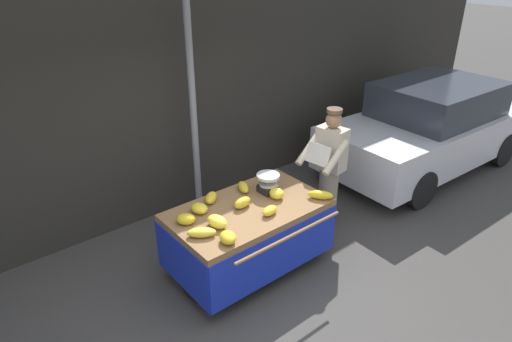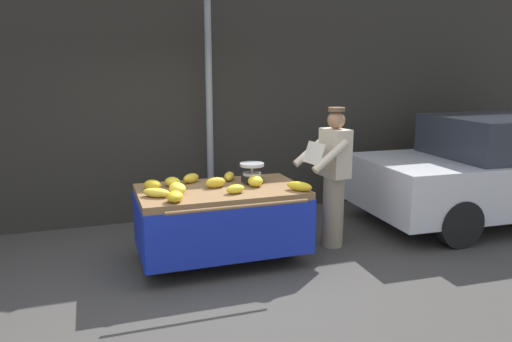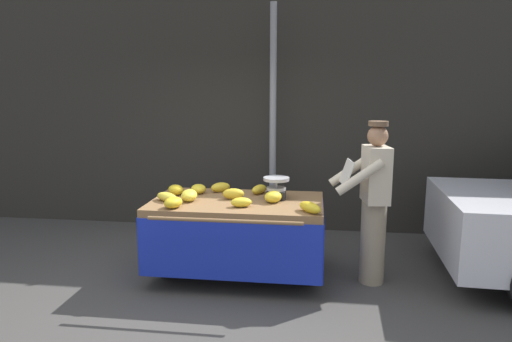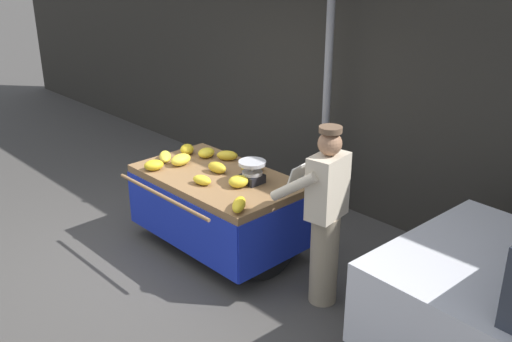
{
  "view_description": "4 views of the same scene",
  "coord_description": "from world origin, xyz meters",
  "px_view_note": "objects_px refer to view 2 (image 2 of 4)",
  "views": [
    {
      "loc": [
        -2.43,
        -2.71,
        3.52
      ],
      "look_at": [
        0.5,
        0.86,
        1.2
      ],
      "focal_mm": 31.36,
      "sensor_mm": 36.0,
      "label": 1
    },
    {
      "loc": [
        -1.05,
        -4.35,
        2.17
      ],
      "look_at": [
        0.68,
        0.71,
        1.03
      ],
      "focal_mm": 34.14,
      "sensor_mm": 36.0,
      "label": 2
    },
    {
      "loc": [
        1.09,
        -3.92,
        2.04
      ],
      "look_at": [
        0.46,
        0.87,
        1.16
      ],
      "focal_mm": 31.9,
      "sensor_mm": 36.0,
      "label": 3
    },
    {
      "loc": [
        4.6,
        -2.84,
        3.18
      ],
      "look_at": [
        0.82,
        0.77,
        1.06
      ],
      "focal_mm": 40.43,
      "sensor_mm": 36.0,
      "label": 4
    }
  ],
  "objects_px": {
    "weighing_scale": "(252,173)",
    "banana_bunch_4": "(229,176)",
    "banana_bunch_5": "(177,188)",
    "parked_car": "(498,169)",
    "banana_bunch_6": "(191,178)",
    "banana_bunch_8": "(175,197)",
    "banana_bunch_7": "(216,183)",
    "banana_bunch_9": "(172,182)",
    "banana_bunch_1": "(299,186)",
    "vendor_person": "(333,177)",
    "street_pole": "(209,113)",
    "banana_bunch_10": "(235,189)",
    "banana_cart": "(221,208)",
    "banana_bunch_3": "(152,185)",
    "banana_bunch_2": "(156,193)",
    "banana_bunch_0": "(255,181)"
  },
  "relations": [
    {
      "from": "weighing_scale",
      "to": "banana_bunch_4",
      "type": "xyz_separation_m",
      "value": [
        -0.21,
        0.21,
        -0.07
      ]
    },
    {
      "from": "banana_bunch_5",
      "to": "parked_car",
      "type": "relative_size",
      "value": 0.06
    },
    {
      "from": "banana_bunch_4",
      "to": "parked_car",
      "type": "distance_m",
      "value": 3.97
    },
    {
      "from": "banana_bunch_6",
      "to": "banana_bunch_8",
      "type": "distance_m",
      "value": 0.83
    },
    {
      "from": "banana_bunch_7",
      "to": "banana_bunch_9",
      "type": "bearing_deg",
      "value": 154.28
    },
    {
      "from": "banana_bunch_5",
      "to": "banana_bunch_6",
      "type": "relative_size",
      "value": 1.05
    },
    {
      "from": "banana_bunch_1",
      "to": "vendor_person",
      "type": "distance_m",
      "value": 0.79
    },
    {
      "from": "street_pole",
      "to": "banana_bunch_1",
      "type": "bearing_deg",
      "value": -73.79
    },
    {
      "from": "weighing_scale",
      "to": "banana_bunch_4",
      "type": "distance_m",
      "value": 0.31
    },
    {
      "from": "street_pole",
      "to": "banana_bunch_4",
      "type": "bearing_deg",
      "value": -92.28
    },
    {
      "from": "banana_bunch_6",
      "to": "banana_bunch_10",
      "type": "relative_size",
      "value": 1.13
    },
    {
      "from": "banana_cart",
      "to": "banana_bunch_8",
      "type": "height_order",
      "value": "banana_bunch_8"
    },
    {
      "from": "weighing_scale",
      "to": "banana_bunch_1",
      "type": "relative_size",
      "value": 0.94
    },
    {
      "from": "banana_bunch_3",
      "to": "vendor_person",
      "type": "relative_size",
      "value": 0.12
    },
    {
      "from": "banana_bunch_5",
      "to": "banana_bunch_7",
      "type": "relative_size",
      "value": 1.08
    },
    {
      "from": "banana_bunch_2",
      "to": "banana_bunch_10",
      "type": "xyz_separation_m",
      "value": [
        0.81,
        -0.13,
        0.0
      ]
    },
    {
      "from": "banana_bunch_4",
      "to": "banana_bunch_8",
      "type": "distance_m",
      "value": 1.06
    },
    {
      "from": "banana_bunch_0",
      "to": "banana_bunch_6",
      "type": "xyz_separation_m",
      "value": [
        -0.65,
        0.41,
        -0.01
      ]
    },
    {
      "from": "street_pole",
      "to": "parked_car",
      "type": "distance_m",
      "value": 4.19
    },
    {
      "from": "banana_bunch_7",
      "to": "banana_bunch_8",
      "type": "relative_size",
      "value": 1.1
    },
    {
      "from": "banana_bunch_3",
      "to": "parked_car",
      "type": "bearing_deg",
      "value": 0.87
    },
    {
      "from": "banana_bunch_1",
      "to": "banana_bunch_9",
      "type": "relative_size",
      "value": 1.45
    },
    {
      "from": "banana_bunch_7",
      "to": "vendor_person",
      "type": "distance_m",
      "value": 1.47
    },
    {
      "from": "banana_bunch_5",
      "to": "banana_bunch_4",
      "type": "bearing_deg",
      "value": 32.17
    },
    {
      "from": "banana_bunch_2",
      "to": "vendor_person",
      "type": "bearing_deg",
      "value": 5.41
    },
    {
      "from": "banana_bunch_4",
      "to": "banana_bunch_8",
      "type": "height_order",
      "value": "banana_bunch_8"
    },
    {
      "from": "banana_bunch_5",
      "to": "parked_car",
      "type": "xyz_separation_m",
      "value": [
        4.65,
        0.33,
        -0.18
      ]
    },
    {
      "from": "banana_bunch_5",
      "to": "banana_bunch_9",
      "type": "relative_size",
      "value": 1.22
    },
    {
      "from": "banana_bunch_3",
      "to": "banana_bunch_5",
      "type": "xyz_separation_m",
      "value": [
        0.23,
        -0.26,
        0.0
      ]
    },
    {
      "from": "banana_bunch_3",
      "to": "banana_bunch_6",
      "type": "distance_m",
      "value": 0.51
    },
    {
      "from": "banana_bunch_5",
      "to": "parked_car",
      "type": "bearing_deg",
      "value": 4.08
    },
    {
      "from": "street_pole",
      "to": "banana_bunch_6",
      "type": "distance_m",
      "value": 1.36
    },
    {
      "from": "banana_bunch_2",
      "to": "parked_car",
      "type": "bearing_deg",
      "value": 4.44
    },
    {
      "from": "weighing_scale",
      "to": "banana_bunch_5",
      "type": "relative_size",
      "value": 1.12
    },
    {
      "from": "banana_bunch_1",
      "to": "banana_bunch_9",
      "type": "height_order",
      "value": "banana_bunch_9"
    },
    {
      "from": "weighing_scale",
      "to": "banana_bunch_0",
      "type": "height_order",
      "value": "weighing_scale"
    },
    {
      "from": "banana_bunch_9",
      "to": "banana_cart",
      "type": "bearing_deg",
      "value": -27.31
    },
    {
      "from": "banana_bunch_1",
      "to": "banana_bunch_0",
      "type": "bearing_deg",
      "value": 138.45
    },
    {
      "from": "vendor_person",
      "to": "banana_bunch_9",
      "type": "bearing_deg",
      "value": 174.1
    },
    {
      "from": "banana_bunch_0",
      "to": "banana_bunch_4",
      "type": "relative_size",
      "value": 0.79
    },
    {
      "from": "street_pole",
      "to": "banana_bunch_4",
      "type": "height_order",
      "value": "street_pole"
    },
    {
      "from": "street_pole",
      "to": "weighing_scale",
      "type": "height_order",
      "value": "street_pole"
    },
    {
      "from": "banana_bunch_3",
      "to": "banana_bunch_10",
      "type": "distance_m",
      "value": 0.92
    },
    {
      "from": "parked_car",
      "to": "banana_bunch_10",
      "type": "bearing_deg",
      "value": -172.93
    },
    {
      "from": "banana_bunch_10",
      "to": "parked_car",
      "type": "height_order",
      "value": "parked_car"
    },
    {
      "from": "banana_bunch_2",
      "to": "banana_bunch_5",
      "type": "xyz_separation_m",
      "value": [
        0.23,
        0.05,
        0.01
      ]
    },
    {
      "from": "weighing_scale",
      "to": "parked_car",
      "type": "height_order",
      "value": "parked_car"
    },
    {
      "from": "banana_bunch_2",
      "to": "parked_car",
      "type": "height_order",
      "value": "parked_car"
    },
    {
      "from": "banana_cart",
      "to": "banana_bunch_9",
      "type": "xyz_separation_m",
      "value": [
        -0.49,
        0.25,
        0.28
      ]
    },
    {
      "from": "banana_bunch_1",
      "to": "banana_bunch_7",
      "type": "height_order",
      "value": "banana_bunch_7"
    }
  ]
}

